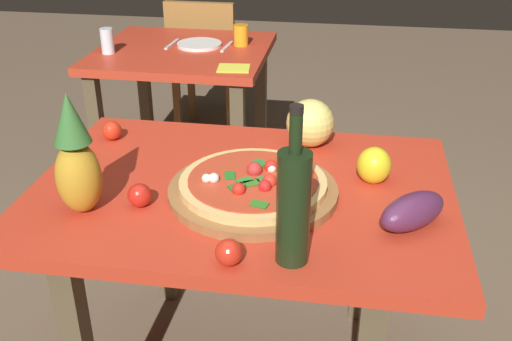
{
  "coord_description": "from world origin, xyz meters",
  "views": [
    {
      "loc": [
        0.27,
        -1.43,
        1.54
      ],
      "look_at": [
        0.04,
        0.0,
        0.78
      ],
      "focal_mm": 41.6,
      "sensor_mm": 36.0,
      "label": 1
    }
  ],
  "objects_px": {
    "melon": "(310,123)",
    "drinking_glass_water": "(107,41)",
    "eggplant": "(413,211)",
    "fork_utensil": "(172,44)",
    "pizza": "(253,182)",
    "pizza_board": "(253,191)",
    "background_table": "(184,73)",
    "tomato_beside_pepper": "(140,195)",
    "pineapple_left": "(76,160)",
    "drinking_glass_juice": "(241,35)",
    "dinner_plate": "(199,44)",
    "display_table": "(242,215)",
    "dining_chair": "(205,61)",
    "tomato_by_bottle": "(112,130)",
    "napkin_folded": "(234,68)",
    "tomato_at_corner": "(229,252)",
    "wine_bottle": "(293,205)",
    "bell_pepper": "(374,165)",
    "knife_utensil": "(227,46)"
  },
  "relations": [
    {
      "from": "melon",
      "to": "drinking_glass_water",
      "type": "xyz_separation_m",
      "value": [
        -1.03,
        0.88,
        -0.02
      ]
    },
    {
      "from": "eggplant",
      "to": "fork_utensil",
      "type": "bearing_deg",
      "value": 124.98
    },
    {
      "from": "pizza",
      "to": "drinking_glass_water",
      "type": "height_order",
      "value": "drinking_glass_water"
    },
    {
      "from": "fork_utensil",
      "to": "pizza_board",
      "type": "bearing_deg",
      "value": -61.87
    },
    {
      "from": "drinking_glass_water",
      "to": "melon",
      "type": "bearing_deg",
      "value": -40.6
    },
    {
      "from": "background_table",
      "to": "tomato_beside_pepper",
      "type": "bearing_deg",
      "value": -78.66
    },
    {
      "from": "pineapple_left",
      "to": "tomato_beside_pepper",
      "type": "relative_size",
      "value": 5.11
    },
    {
      "from": "drinking_glass_juice",
      "to": "dinner_plate",
      "type": "distance_m",
      "value": 0.21
    },
    {
      "from": "display_table",
      "to": "tomato_beside_pepper",
      "type": "height_order",
      "value": "tomato_beside_pepper"
    },
    {
      "from": "dining_chair",
      "to": "tomato_by_bottle",
      "type": "xyz_separation_m",
      "value": [
        0.11,
        -1.69,
        0.28
      ]
    },
    {
      "from": "display_table",
      "to": "napkin_folded",
      "type": "relative_size",
      "value": 8.38
    },
    {
      "from": "tomato_at_corner",
      "to": "pizza",
      "type": "bearing_deg",
      "value": 89.56
    },
    {
      "from": "wine_bottle",
      "to": "melon",
      "type": "height_order",
      "value": "wine_bottle"
    },
    {
      "from": "pizza_board",
      "to": "pineapple_left",
      "type": "xyz_separation_m",
      "value": [
        -0.42,
        -0.15,
        0.13
      ]
    },
    {
      "from": "napkin_folded",
      "to": "drinking_glass_water",
      "type": "bearing_deg",
      "value": 167.4
    },
    {
      "from": "pizza",
      "to": "napkin_folded",
      "type": "relative_size",
      "value": 2.86
    },
    {
      "from": "pizza",
      "to": "tomato_at_corner",
      "type": "bearing_deg",
      "value": -90.44
    },
    {
      "from": "drinking_glass_juice",
      "to": "dinner_plate",
      "type": "height_order",
      "value": "drinking_glass_juice"
    },
    {
      "from": "melon",
      "to": "tomato_beside_pepper",
      "type": "bearing_deg",
      "value": -132.13
    },
    {
      "from": "eggplant",
      "to": "fork_utensil",
      "type": "height_order",
      "value": "eggplant"
    },
    {
      "from": "pineapple_left",
      "to": "napkin_folded",
      "type": "relative_size",
      "value": 2.32
    },
    {
      "from": "drinking_glass_juice",
      "to": "drinking_glass_water",
      "type": "distance_m",
      "value": 0.64
    },
    {
      "from": "pizza_board",
      "to": "melon",
      "type": "distance_m",
      "value": 0.38
    },
    {
      "from": "background_table",
      "to": "napkin_folded",
      "type": "bearing_deg",
      "value": -41.56
    },
    {
      "from": "tomato_beside_pepper",
      "to": "dinner_plate",
      "type": "bearing_deg",
      "value": 98.3
    },
    {
      "from": "display_table",
      "to": "background_table",
      "type": "distance_m",
      "value": 1.43
    },
    {
      "from": "fork_utensil",
      "to": "napkin_folded",
      "type": "height_order",
      "value": "fork_utensil"
    },
    {
      "from": "background_table",
      "to": "tomato_at_corner",
      "type": "bearing_deg",
      "value": -71.07
    },
    {
      "from": "bell_pepper",
      "to": "dining_chair",
      "type": "bearing_deg",
      "value": 117.14
    },
    {
      "from": "tomato_beside_pepper",
      "to": "drinking_glass_juice",
      "type": "bearing_deg",
      "value": 90.76
    },
    {
      "from": "display_table",
      "to": "pineapple_left",
      "type": "relative_size",
      "value": 3.62
    },
    {
      "from": "display_table",
      "to": "tomato_by_bottle",
      "type": "xyz_separation_m",
      "value": [
        -0.48,
        0.24,
        0.13
      ]
    },
    {
      "from": "dining_chair",
      "to": "pizza_board",
      "type": "xyz_separation_m",
      "value": [
        0.62,
        -1.98,
        0.26
      ]
    },
    {
      "from": "wine_bottle",
      "to": "fork_utensil",
      "type": "distance_m",
      "value": 1.88
    },
    {
      "from": "display_table",
      "to": "dining_chair",
      "type": "bearing_deg",
      "value": 106.75
    },
    {
      "from": "pizza_board",
      "to": "tomato_at_corner",
      "type": "bearing_deg",
      "value": -90.37
    },
    {
      "from": "fork_utensil",
      "to": "knife_utensil",
      "type": "relative_size",
      "value": 1.0
    },
    {
      "from": "bell_pepper",
      "to": "melon",
      "type": "bearing_deg",
      "value": 133.06
    },
    {
      "from": "drinking_glass_water",
      "to": "fork_utensil",
      "type": "height_order",
      "value": "drinking_glass_water"
    },
    {
      "from": "eggplant",
      "to": "knife_utensil",
      "type": "height_order",
      "value": "eggplant"
    },
    {
      "from": "wine_bottle",
      "to": "dinner_plate",
      "type": "xyz_separation_m",
      "value": [
        -0.64,
        1.7,
        -0.14
      ]
    },
    {
      "from": "melon",
      "to": "tomato_beside_pepper",
      "type": "height_order",
      "value": "melon"
    },
    {
      "from": "eggplant",
      "to": "knife_utensil",
      "type": "relative_size",
      "value": 1.11
    },
    {
      "from": "background_table",
      "to": "pizza_board",
      "type": "xyz_separation_m",
      "value": [
        0.58,
        -1.36,
        0.13
      ]
    },
    {
      "from": "dinner_plate",
      "to": "dining_chair",
      "type": "bearing_deg",
      "value": 101.54
    },
    {
      "from": "pizza",
      "to": "bell_pepper",
      "type": "relative_size",
      "value": 3.74
    },
    {
      "from": "background_table",
      "to": "eggplant",
      "type": "xyz_separation_m",
      "value": [
        0.99,
        -1.46,
        0.17
      ]
    },
    {
      "from": "display_table",
      "to": "drinking_glass_water",
      "type": "relative_size",
      "value": 9.89
    },
    {
      "from": "background_table",
      "to": "bell_pepper",
      "type": "bearing_deg",
      "value": -53.69
    },
    {
      "from": "display_table",
      "to": "wine_bottle",
      "type": "xyz_separation_m",
      "value": [
        0.17,
        -0.32,
        0.24
      ]
    }
  ]
}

